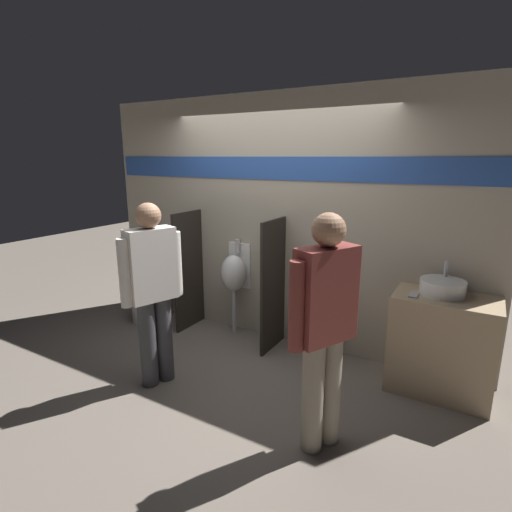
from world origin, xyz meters
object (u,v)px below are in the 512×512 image
object	(u,v)px
sink_basin	(443,287)
urinal_near_counter	(234,273)
urinal_far	(328,289)
toilet	(151,298)
person_in_vest	(324,324)
person_with_lanyard	(153,287)
cell_phone	(414,295)

from	to	relation	value
sink_basin	urinal_near_counter	xyz separation A→B (m)	(-2.19, 0.07, -0.22)
urinal_far	toilet	size ratio (longest dim) A/B	1.31
person_in_vest	urinal_far	bearing A→B (deg)	45.59
sink_basin	toilet	size ratio (longest dim) A/B	0.44
sink_basin	person_with_lanyard	distance (m)	2.52
sink_basin	urinal_near_counter	size ratio (longest dim) A/B	0.33
person_in_vest	person_with_lanyard	world-z (taller)	person_in_vest
sink_basin	urinal_near_counter	world-z (taller)	sink_basin
urinal_near_counter	person_with_lanyard	bearing A→B (deg)	-91.11
person_in_vest	person_with_lanyard	bearing A→B (deg)	115.82
urinal_far	person_in_vest	bearing A→B (deg)	-71.32
person_with_lanyard	urinal_far	bearing A→B (deg)	-22.91
urinal_near_counter	urinal_far	bearing A→B (deg)	0.00
cell_phone	sink_basin	bearing A→B (deg)	37.17
cell_phone	urinal_near_counter	distance (m)	2.01
cell_phone	person_in_vest	xyz separation A→B (m)	(-0.40, -1.07, 0.05)
toilet	person_in_vest	distance (m)	3.01
person_in_vest	person_with_lanyard	size ratio (longest dim) A/B	1.02
toilet	person_with_lanyard	xyz separation A→B (m)	(1.12, -1.07, 0.64)
person_with_lanyard	cell_phone	bearing A→B (deg)	-42.79
urinal_far	person_with_lanyard	size ratio (longest dim) A/B	0.67
urinal_near_counter	toilet	bearing A→B (deg)	-170.07
sink_basin	cell_phone	world-z (taller)	sink_basin
cell_phone	urinal_near_counter	world-z (taller)	urinal_near_counter
person_with_lanyard	sink_basin	bearing A→B (deg)	-41.80
toilet	urinal_near_counter	bearing A→B (deg)	9.93
cell_phone	urinal_near_counter	bearing A→B (deg)	173.57
urinal_near_counter	person_with_lanyard	xyz separation A→B (m)	(-0.02, -1.27, 0.19)
cell_phone	urinal_far	world-z (taller)	urinal_far
sink_basin	person_with_lanyard	size ratio (longest dim) A/B	0.22
cell_phone	toilet	world-z (taller)	cell_phone
urinal_near_counter	person_in_vest	distance (m)	2.06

